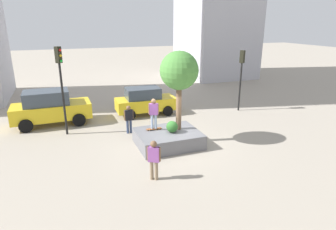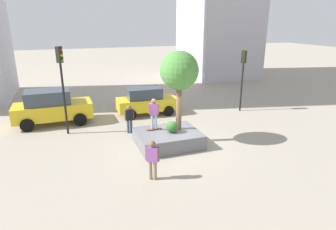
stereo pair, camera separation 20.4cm
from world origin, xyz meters
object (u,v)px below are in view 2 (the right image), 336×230
Objects in this scene: planter_ledge at (168,138)px; traffic_light_corner at (243,70)px; passerby_with_bag at (153,157)px; plaza_tree at (179,71)px; pedestrian_crossing at (129,117)px; traffic_light_median at (62,76)px; sedan_parked at (52,107)px; skateboarder at (154,112)px; skateboard at (154,129)px; taxi_cab at (146,101)px.

traffic_light_corner is at bearing 30.05° from planter_ledge.
traffic_light_corner is 11.34m from passerby_with_bag.
pedestrian_crossing is at bearing 134.20° from plaza_tree.
traffic_light_median reaches higher than traffic_light_corner.
passerby_with_bag reaches higher than pedestrian_crossing.
planter_ledge is at bearing -35.43° from traffic_light_median.
sedan_parked is 5.23m from pedestrian_crossing.
plaza_tree reaches higher than sedan_parked.
skateboarder is 2.22m from pedestrian_crossing.
planter_ledge is 0.78× the size of plaza_tree.
plaza_tree is 3.24m from skateboard.
planter_ledge is 0.89m from skateboard.
passerby_with_bag is (-2.40, -3.21, -2.79)m from plaza_tree.
skateboarder is 8.39m from traffic_light_corner.
traffic_light_corner is (6.56, -1.47, 1.96)m from taxi_cab.
plaza_tree is 4.99× the size of skateboard.
plaza_tree is at bearing 15.91° from planter_ledge.
taxi_cab reaches higher than planter_ledge.
plaza_tree reaches higher than skateboard.
passerby_with_bag is 1.04× the size of pedestrian_crossing.
traffic_light_median is (0.80, -2.11, 2.22)m from sedan_parked.
skateboarder is at bearing -64.78° from pedestrian_crossing.
pedestrian_crossing is (-8.42, -1.63, -1.97)m from traffic_light_corner.
sedan_parked is at bearing 142.71° from pedestrian_crossing.
sedan_parked is 1.14× the size of taxi_cab.
pedestrian_crossing is at bearing 115.22° from skateboard.
pedestrian_crossing is (3.36, -1.05, -2.36)m from traffic_light_median.
pedestrian_crossing is at bearing 115.22° from skateboarder.
skateboard is 8.58m from traffic_light_corner.
skateboarder is at bearing -155.02° from traffic_light_corner.
sedan_parked reaches higher than taxi_cab.
traffic_light_corner is at bearing 24.98° from skateboard.
planter_ledge is at bearing -40.44° from skateboard.
traffic_light_corner is at bearing 10.95° from pedestrian_crossing.
pedestrian_crossing is (-1.85, -3.10, -0.01)m from taxi_cab.
skateboarder is at bearing -101.01° from taxi_cab.
taxi_cab is (-0.28, 5.30, -2.82)m from plaza_tree.
skateboarder is 0.38× the size of traffic_light_corner.
skateboard is 5.74m from traffic_light_median.
sedan_parked is at bearing 110.77° from traffic_light_median.
skateboard is at bearing 72.04° from passerby_with_bag.
traffic_light_median is (-4.24, 2.94, 2.51)m from skateboard.
sedan_parked is at bearing 134.98° from skateboarder.
taxi_cab is at bearing 21.39° from traffic_light_median.
plaza_tree is at bearing -40.44° from sedan_parked.
sedan_parked is 9.43m from passerby_with_bag.
sedan_parked is at bearing 179.32° from taxi_cab.
passerby_with_bag is (-1.74, -3.02, 0.61)m from planter_ledge.
skateboard is at bearing 165.77° from plaza_tree.
plaza_tree is 2.40× the size of passerby_with_bag.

